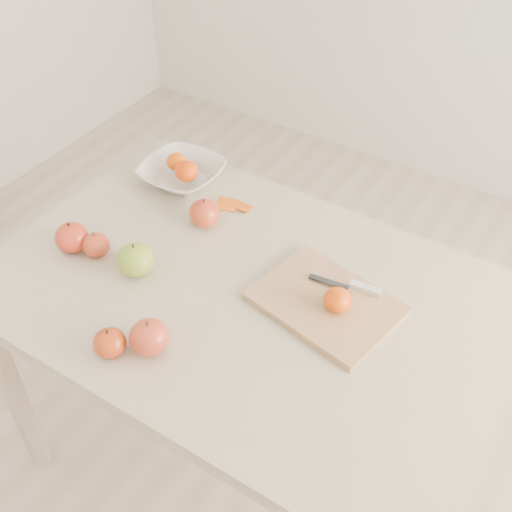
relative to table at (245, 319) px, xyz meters
The scene contains 16 objects.
ground 0.65m from the table, ahead, with size 3.50×3.50×0.00m, color #C6B293.
table is the anchor object (origin of this frame).
cutting_board 0.22m from the table, 17.81° to the left, with size 0.31×0.23×0.02m, color tan.
board_tangerine 0.26m from the table, 12.87° to the left, with size 0.06×0.06×0.05m, color #C83F07.
fruit_bowl 0.48m from the table, 145.13° to the left, with size 0.22×0.22×0.05m, color silver.
bowl_tangerine_near 0.51m from the table, 145.84° to the left, with size 0.06×0.06×0.05m, color #DA5807.
bowl_tangerine_far 0.46m from the table, 144.49° to the left, with size 0.06×0.06×0.06m, color #E64308.
orange_peel_a 0.34m from the table, 131.73° to the left, with size 0.06×0.04×0.00m, color orange.
orange_peel_b 0.32m from the table, 124.07° to the left, with size 0.04×0.04×0.00m, color #CF560E.
paring_knife 0.29m from the table, 29.43° to the left, with size 0.17×0.05×0.01m.
apple_green 0.30m from the table, 161.05° to the right, with size 0.09×0.09×0.08m, color #639314.
apple_red_c 0.36m from the table, 114.14° to the right, with size 0.07×0.07×0.06m, color maroon.
apple_red_d 0.40m from the table, 166.70° to the right, with size 0.07×0.07×0.06m, color maroon.
apple_red_a 0.30m from the table, 145.95° to the left, with size 0.08×0.08×0.07m, color maroon.
apple_red_b 0.47m from the table, 166.42° to the right, with size 0.08×0.08×0.07m, color maroon.
apple_red_e 0.29m from the table, 106.06° to the right, with size 0.08×0.08×0.08m, color maroon.
Camera 1 is at (0.58, -0.86, 1.81)m, focal length 45.00 mm.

